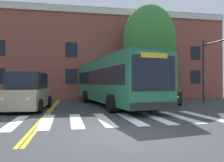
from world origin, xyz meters
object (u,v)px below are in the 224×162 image
Objects in this scene: city_bus at (112,81)px; traffic_light_near_corner at (216,59)px; car_black_far_lane at (163,94)px; street_tree_curbside_large at (149,41)px; car_tan_near_lane at (28,92)px; car_red_behind_bus at (89,90)px.

traffic_light_near_corner reaches higher than city_bus.
car_black_far_lane is 0.43× the size of street_tree_curbside_large.
car_black_far_lane is 0.73× the size of traffic_light_near_corner.
city_bus is 4.24m from car_black_far_lane.
city_bus is 5.82m from car_tan_near_lane.
traffic_light_near_corner is (8.05, -0.47, 1.72)m from city_bus.
city_bus is at bearing -83.72° from car_red_behind_bus.
car_red_behind_bus is at bearing 120.73° from car_black_far_lane.
city_bus is 6.60m from street_tree_curbside_large.
car_tan_near_lane is 9.84m from car_black_far_lane.
car_red_behind_bus is (-0.99, 8.97, -0.98)m from city_bus.
street_tree_curbside_large is at bearing 134.21° from traffic_light_near_corner.
city_bus is at bearing 176.67° from traffic_light_near_corner.
car_tan_near_lane is at bearing -112.43° from car_red_behind_bus.
traffic_light_near_corner reaches higher than car_black_far_lane.
city_bus is 1.38× the size of street_tree_curbside_large.
car_tan_near_lane is 11.73m from car_red_behind_bus.
car_tan_near_lane is 1.26× the size of car_black_far_lane.
car_tan_near_lane is 0.92× the size of traffic_light_near_corner.
car_red_behind_bus is 0.88× the size of traffic_light_near_corner.
street_tree_curbside_large is (9.57, 5.45, 4.45)m from car_tan_near_lane.
street_tree_curbside_large is at bearing -46.58° from car_red_behind_bus.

